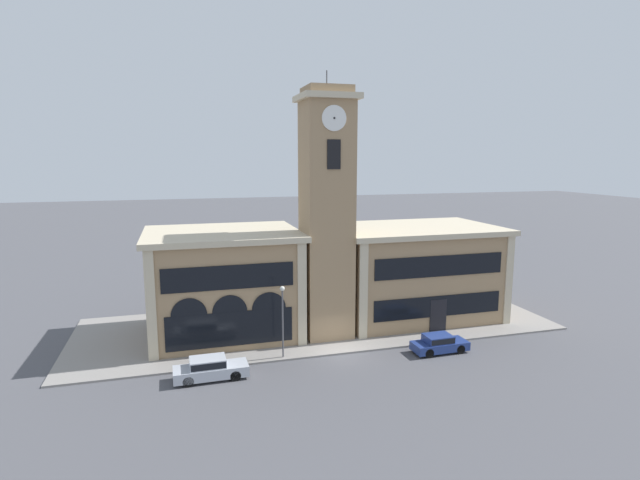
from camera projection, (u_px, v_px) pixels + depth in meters
ground_plane at (343, 355)px, 37.40m from camera, size 300.00×300.00×0.00m
sidewalk_kerb at (318, 324)px, 44.02m from camera, size 40.71×13.98×0.15m
clock_tower at (327, 215)px, 39.85m from camera, size 4.43×4.43×21.20m
town_hall_left_wing at (224, 283)px, 41.33m from camera, size 12.45×10.23×8.70m
town_hall_right_wing at (413, 271)px, 46.03m from camera, size 14.89×10.23×8.43m
parked_car_near at (210, 368)px, 33.17m from camera, size 4.93×1.85×1.50m
parked_car_mid at (439, 343)px, 37.79m from camera, size 4.29×1.80×1.38m
street_lamp at (283, 310)px, 36.04m from camera, size 0.36×0.36×5.36m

